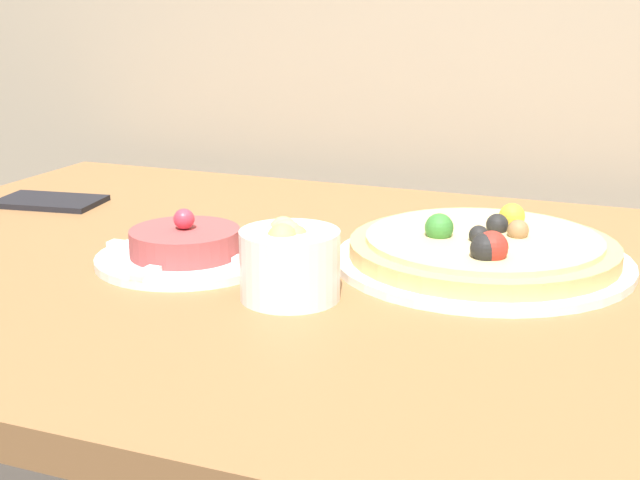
# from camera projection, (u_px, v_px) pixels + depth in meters

# --- Properties ---
(dining_table) EXTENTS (1.33, 0.86, 0.73)m
(dining_table) POSITION_uv_depth(u_px,v_px,m) (343.00, 346.00, 1.02)
(dining_table) COLOR olive
(dining_table) RESTS_ON ground_plane
(pizza_plate) EXTENTS (0.34, 0.34, 0.06)m
(pizza_plate) POSITION_uv_depth(u_px,v_px,m) (483.00, 251.00, 1.01)
(pizza_plate) COLOR white
(pizza_plate) RESTS_ON dining_table
(tartare_plate) EXTENTS (0.21, 0.21, 0.06)m
(tartare_plate) POSITION_uv_depth(u_px,v_px,m) (185.00, 249.00, 1.03)
(tartare_plate) COLOR white
(tartare_plate) RESTS_ON dining_table
(small_bowl) EXTENTS (0.10, 0.10, 0.08)m
(small_bowl) POSITION_uv_depth(u_px,v_px,m) (289.00, 260.00, 0.90)
(small_bowl) COLOR white
(small_bowl) RESTS_ON dining_table
(napkin) EXTENTS (0.16, 0.11, 0.01)m
(napkin) POSITION_uv_depth(u_px,v_px,m) (50.00, 201.00, 1.31)
(napkin) COLOR black
(napkin) RESTS_ON dining_table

